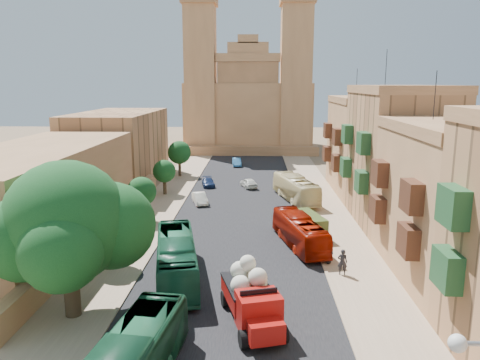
# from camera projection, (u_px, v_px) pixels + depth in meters

# --- Properties ---
(ground) EXTENTS (260.00, 260.00, 0.00)m
(ground) POSITION_uv_depth(u_px,v_px,m) (223.00, 355.00, 24.54)
(ground) COLOR brown
(road_surface) EXTENTS (14.00, 140.00, 0.01)m
(road_surface) POSITION_uv_depth(u_px,v_px,m) (241.00, 207.00, 53.89)
(road_surface) COLOR black
(road_surface) RESTS_ON ground
(sidewalk_east) EXTENTS (5.00, 140.00, 0.01)m
(sidewalk_east) POSITION_uv_depth(u_px,v_px,m) (324.00, 208.00, 53.58)
(sidewalk_east) COLOR #9D8267
(sidewalk_east) RESTS_ON ground
(sidewalk_west) EXTENTS (5.00, 140.00, 0.01)m
(sidewalk_west) POSITION_uv_depth(u_px,v_px,m) (159.00, 206.00, 54.21)
(sidewalk_west) COLOR #9D8267
(sidewalk_west) RESTS_ON ground
(kerb_east) EXTENTS (0.25, 140.00, 0.12)m
(kerb_east) POSITION_uv_depth(u_px,v_px,m) (302.00, 207.00, 53.65)
(kerb_east) COLOR #9D8267
(kerb_east) RESTS_ON ground
(kerb_west) EXTENTS (0.25, 140.00, 0.12)m
(kerb_west) POSITION_uv_depth(u_px,v_px,m) (181.00, 206.00, 54.11)
(kerb_west) COLOR #9D8267
(kerb_west) RESTS_ON ground
(townhouse_b) EXTENTS (9.00, 14.00, 14.90)m
(townhouse_b) POSITION_uv_depth(u_px,v_px,m) (454.00, 201.00, 33.62)
(townhouse_b) COLOR #A8764C
(townhouse_b) RESTS_ON ground
(townhouse_c) EXTENTS (9.00, 14.00, 17.40)m
(townhouse_c) POSITION_uv_depth(u_px,v_px,m) (398.00, 155.00, 47.07)
(townhouse_c) COLOR #B37E51
(townhouse_c) RESTS_ON ground
(townhouse_d) EXTENTS (9.00, 14.00, 15.90)m
(townhouse_d) POSITION_uv_depth(u_px,v_px,m) (365.00, 144.00, 60.92)
(townhouse_d) COLOR #A8764C
(townhouse_d) RESTS_ON ground
(west_wall) EXTENTS (1.00, 40.00, 1.80)m
(west_wall) POSITION_uv_depth(u_px,v_px,m) (106.00, 224.00, 44.34)
(west_wall) COLOR #A8764C
(west_wall) RESTS_ON ground
(west_building_low) EXTENTS (10.00, 28.00, 8.40)m
(west_building_low) POSITION_uv_depth(u_px,v_px,m) (37.00, 195.00, 41.90)
(west_building_low) COLOR #956741
(west_building_low) RESTS_ON ground
(west_building_mid) EXTENTS (10.00, 22.00, 10.00)m
(west_building_mid) POSITION_uv_depth(u_px,v_px,m) (119.00, 147.00, 67.18)
(west_building_mid) COLOR #B37E51
(west_building_mid) RESTS_ON ground
(church) EXTENTS (28.00, 22.50, 36.30)m
(church) POSITION_uv_depth(u_px,v_px,m) (248.00, 105.00, 99.54)
(church) COLOR #A8764C
(church) RESTS_ON ground
(ficus_tree) EXTENTS (9.64, 8.87, 9.64)m
(ficus_tree) POSITION_uv_depth(u_px,v_px,m) (68.00, 226.00, 27.61)
(ficus_tree) COLOR #382B1C
(ficus_tree) RESTS_ON ground
(street_tree_a) EXTENTS (3.31, 3.31, 5.09)m
(street_tree_a) POSITION_uv_depth(u_px,v_px,m) (104.00, 224.00, 35.92)
(street_tree_a) COLOR #382B1C
(street_tree_a) RESTS_ON ground
(street_tree_b) EXTENTS (3.02, 3.02, 4.65)m
(street_tree_b) POSITION_uv_depth(u_px,v_px,m) (142.00, 192.00, 47.72)
(street_tree_b) COLOR #382B1C
(street_tree_b) RESTS_ON ground
(street_tree_c) EXTENTS (2.90, 2.90, 4.46)m
(street_tree_c) POSITION_uv_depth(u_px,v_px,m) (164.00, 171.00, 59.49)
(street_tree_c) COLOR #382B1C
(street_tree_c) RESTS_ON ground
(street_tree_d) EXTENTS (3.53, 3.53, 5.43)m
(street_tree_d) POSITION_uv_depth(u_px,v_px,m) (179.00, 153.00, 71.10)
(street_tree_d) COLOR #382B1C
(street_tree_d) RESTS_ON ground
(red_truck) EXTENTS (4.12, 7.02, 3.88)m
(red_truck) POSITION_uv_depth(u_px,v_px,m) (252.00, 296.00, 27.45)
(red_truck) COLOR #A8110C
(red_truck) RESTS_ON ground
(olive_pickup) EXTENTS (3.37, 5.25, 2.01)m
(olive_pickup) POSITION_uv_depth(u_px,v_px,m) (307.00, 225.00, 43.69)
(olive_pickup) COLOR #3A4B1C
(olive_pickup) RESTS_ON ground
(bus_green_north) EXTENTS (4.72, 11.60, 3.15)m
(bus_green_north) POSITION_uv_depth(u_px,v_px,m) (176.00, 259.00, 33.71)
(bus_green_north) COLOR #19593B
(bus_green_north) RESTS_ON ground
(bus_red_east) EXTENTS (4.42, 9.79, 2.66)m
(bus_red_east) POSITION_uv_depth(u_px,v_px,m) (300.00, 232.00, 40.67)
(bus_red_east) COLOR #8C1000
(bus_red_east) RESTS_ON ground
(bus_cream_east) EXTENTS (5.16, 10.88, 2.95)m
(bus_cream_east) POSITION_uv_depth(u_px,v_px,m) (296.00, 189.00, 56.56)
(bus_cream_east) COLOR beige
(bus_cream_east) RESTS_ON ground
(car_blue_a) EXTENTS (2.40, 3.93, 1.25)m
(car_blue_a) POSITION_uv_depth(u_px,v_px,m) (175.00, 248.00, 38.74)
(car_blue_a) COLOR teal
(car_blue_a) RESTS_ON ground
(car_white_a) EXTENTS (2.44, 4.16, 1.30)m
(car_white_a) POSITION_uv_depth(u_px,v_px,m) (200.00, 198.00, 55.21)
(car_white_a) COLOR white
(car_white_a) RESTS_ON ground
(car_cream) EXTENTS (3.52, 4.95, 1.25)m
(car_cream) POSITION_uv_depth(u_px,v_px,m) (289.00, 218.00, 47.19)
(car_cream) COLOR beige
(car_cream) RESTS_ON ground
(car_dkblue) EXTENTS (2.26, 4.13, 1.14)m
(car_dkblue) POSITION_uv_depth(u_px,v_px,m) (208.00, 182.00, 64.56)
(car_dkblue) COLOR #14244B
(car_dkblue) RESTS_ON ground
(car_white_b) EXTENTS (2.75, 4.15, 1.31)m
(car_white_b) POSITION_uv_depth(u_px,v_px,m) (249.00, 183.00, 63.73)
(car_white_b) COLOR silver
(car_white_b) RESTS_ON ground
(car_blue_b) EXTENTS (1.79, 4.14, 1.33)m
(car_blue_b) POSITION_uv_depth(u_px,v_px,m) (237.00, 162.00, 80.53)
(car_blue_b) COLOR #3881C2
(car_blue_b) RESTS_ON ground
(pedestrian_a) EXTENTS (0.79, 0.58, 1.98)m
(pedestrian_a) POSITION_uv_depth(u_px,v_px,m) (342.00, 262.00, 34.62)
(pedestrian_a) COLOR black
(pedestrian_a) RESTS_ON ground
(pedestrian_c) EXTENTS (0.81, 1.22, 1.93)m
(pedestrian_c) POSITION_uv_depth(u_px,v_px,m) (329.00, 251.00, 36.93)
(pedestrian_c) COLOR #343535
(pedestrian_c) RESTS_ON ground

